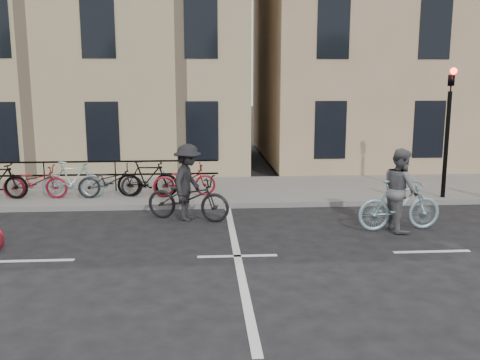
{
  "coord_description": "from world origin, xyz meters",
  "views": [
    {
      "loc": [
        -0.67,
        -10.18,
        3.49
      ],
      "look_at": [
        0.22,
        2.38,
        1.1
      ],
      "focal_mm": 40.0,
      "sensor_mm": 36.0,
      "label": 1
    }
  ],
  "objects": [
    {
      "name": "cyclist_grey",
      "position": [
        3.89,
        1.61,
        0.78
      ],
      "size": [
        2.03,
        0.99,
        1.93
      ],
      "rotation": [
        0.0,
        0.0,
        1.64
      ],
      "color": "#88ABB3",
      "rests_on": "ground"
    },
    {
      "name": "cyclist_dark",
      "position": [
        -1.04,
        2.89,
        0.75
      ],
      "size": [
        2.28,
        1.44,
        1.92
      ],
      "rotation": [
        0.0,
        0.0,
        1.22
      ],
      "color": "black",
      "rests_on": "ground"
    },
    {
      "name": "bollard_east",
      "position": [
        5.0,
        4.25,
        0.6
      ],
      "size": [
        0.14,
        0.14,
        0.9
      ],
      "primitive_type": "cylinder",
      "color": "black",
      "rests_on": "sidewalk"
    },
    {
      "name": "sidewalk",
      "position": [
        -4.0,
        6.0,
        0.07
      ],
      "size": [
        46.0,
        4.0,
        0.15
      ],
      "primitive_type": "cube",
      "color": "slate",
      "rests_on": "ground"
    },
    {
      "name": "parked_bikes",
      "position": [
        -4.35,
        5.04,
        0.64
      ],
      "size": [
        8.3,
        1.23,
        1.05
      ],
      "color": "black",
      "rests_on": "sidewalk"
    },
    {
      "name": "ground",
      "position": [
        0.0,
        0.0,
        0.0
      ],
      "size": [
        120.0,
        120.0,
        0.0
      ],
      "primitive_type": "plane",
      "color": "black",
      "rests_on": "ground"
    },
    {
      "name": "building_east",
      "position": [
        9.0,
        13.0,
        6.15
      ],
      "size": [
        14.0,
        10.0,
        12.0
      ],
      "primitive_type": "cube",
      "color": "tan",
      "rests_on": "sidewalk"
    },
    {
      "name": "traffic_light",
      "position": [
        6.2,
        4.34,
        2.45
      ],
      "size": [
        0.18,
        0.3,
        3.9
      ],
      "color": "black",
      "rests_on": "sidewalk"
    }
  ]
}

